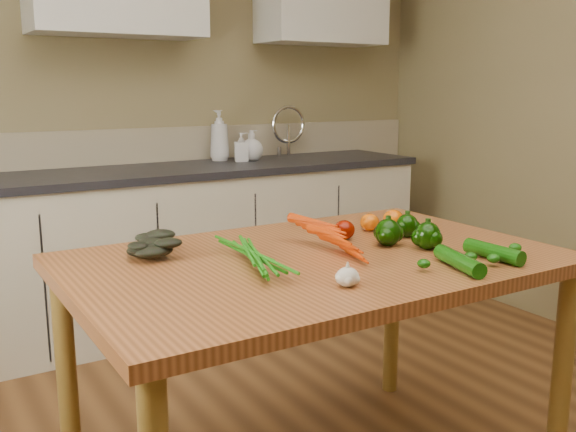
{
  "coord_description": "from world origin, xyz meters",
  "views": [
    {
      "loc": [
        -1.16,
        -1.15,
        1.34
      ],
      "look_at": [
        -0.02,
        0.73,
        0.89
      ],
      "focal_mm": 40.0,
      "sensor_mm": 36.0,
      "label": 1
    }
  ],
  "objects_px": {
    "table": "(315,283)",
    "pepper_b": "(407,226)",
    "leafy_greens": "(150,240)",
    "garlic_bulb": "(348,277)",
    "pepper_c": "(427,236)",
    "soap_bottle_c": "(251,145)",
    "tomato_a": "(344,230)",
    "soap_bottle_b": "(241,147)",
    "zucchini_a": "(494,252)",
    "tomato_c": "(393,219)",
    "pepper_a": "(388,233)",
    "tomato_b": "(370,222)",
    "zucchini_b": "(459,261)",
    "soap_bottle_a": "(219,135)",
    "carrot_bunch": "(307,244)"
  },
  "relations": [
    {
      "from": "pepper_a",
      "to": "soap_bottle_b",
      "type": "bearing_deg",
      "value": 78.3
    },
    {
      "from": "soap_bottle_b",
      "to": "tomato_b",
      "type": "xyz_separation_m",
      "value": [
        -0.28,
        -1.58,
        -0.14
      ]
    },
    {
      "from": "table",
      "to": "soap_bottle_b",
      "type": "distance_m",
      "value": 1.91
    },
    {
      "from": "soap_bottle_b",
      "to": "tomato_c",
      "type": "xyz_separation_m",
      "value": [
        -0.18,
        -1.59,
        -0.14
      ]
    },
    {
      "from": "pepper_b",
      "to": "tomato_a",
      "type": "bearing_deg",
      "value": 158.56
    },
    {
      "from": "soap_bottle_a",
      "to": "zucchini_a",
      "type": "distance_m",
      "value": 2.21
    },
    {
      "from": "pepper_c",
      "to": "zucchini_a",
      "type": "xyz_separation_m",
      "value": [
        0.08,
        -0.2,
        -0.02
      ]
    },
    {
      "from": "soap_bottle_a",
      "to": "garlic_bulb",
      "type": "distance_m",
      "value": 2.29
    },
    {
      "from": "tomato_b",
      "to": "tomato_c",
      "type": "height_order",
      "value": "tomato_c"
    },
    {
      "from": "table",
      "to": "leafy_greens",
      "type": "height_order",
      "value": "leafy_greens"
    },
    {
      "from": "table",
      "to": "soap_bottle_c",
      "type": "bearing_deg",
      "value": 67.68
    },
    {
      "from": "leafy_greens",
      "to": "zucchini_b",
      "type": "height_order",
      "value": "leafy_greens"
    },
    {
      "from": "soap_bottle_b",
      "to": "pepper_c",
      "type": "bearing_deg",
      "value": -166.15
    },
    {
      "from": "leafy_greens",
      "to": "pepper_b",
      "type": "height_order",
      "value": "leafy_greens"
    },
    {
      "from": "soap_bottle_a",
      "to": "tomato_b",
      "type": "xyz_separation_m",
      "value": [
        -0.19,
        -1.68,
        -0.2
      ]
    },
    {
      "from": "pepper_c",
      "to": "pepper_a",
      "type": "bearing_deg",
      "value": 127.9
    },
    {
      "from": "tomato_b",
      "to": "zucchini_a",
      "type": "bearing_deg",
      "value": -81.94
    },
    {
      "from": "soap_bottle_c",
      "to": "tomato_c",
      "type": "bearing_deg",
      "value": -146.86
    },
    {
      "from": "soap_bottle_a",
      "to": "carrot_bunch",
      "type": "distance_m",
      "value": 1.96
    },
    {
      "from": "table",
      "to": "pepper_c",
      "type": "height_order",
      "value": "pepper_c"
    },
    {
      "from": "table",
      "to": "pepper_c",
      "type": "relative_size",
      "value": 17.17
    },
    {
      "from": "carrot_bunch",
      "to": "pepper_b",
      "type": "relative_size",
      "value": 3.52
    },
    {
      "from": "soap_bottle_c",
      "to": "tomato_a",
      "type": "xyz_separation_m",
      "value": [
        -0.52,
        -1.65,
        -0.14
      ]
    },
    {
      "from": "pepper_c",
      "to": "zucchini_a",
      "type": "bearing_deg",
      "value": -68.21
    },
    {
      "from": "soap_bottle_a",
      "to": "pepper_a",
      "type": "xyz_separation_m",
      "value": [
        -0.28,
        -1.89,
        -0.19
      ]
    },
    {
      "from": "soap_bottle_b",
      "to": "tomato_b",
      "type": "relative_size",
      "value": 2.44
    },
    {
      "from": "tomato_a",
      "to": "zucchini_a",
      "type": "height_order",
      "value": "tomato_a"
    },
    {
      "from": "pepper_b",
      "to": "zucchini_a",
      "type": "xyz_separation_m",
      "value": [
        0.02,
        -0.37,
        -0.02
      ]
    },
    {
      "from": "zucchini_b",
      "to": "leafy_greens",
      "type": "bearing_deg",
      "value": 140.66
    },
    {
      "from": "table",
      "to": "zucchini_a",
      "type": "bearing_deg",
      "value": -36.06
    },
    {
      "from": "table",
      "to": "soap_bottle_a",
      "type": "relative_size",
      "value": 5.05
    },
    {
      "from": "soap_bottle_a",
      "to": "tomato_c",
      "type": "bearing_deg",
      "value": 80.12
    },
    {
      "from": "pepper_a",
      "to": "tomato_b",
      "type": "bearing_deg",
      "value": 66.96
    },
    {
      "from": "table",
      "to": "pepper_b",
      "type": "relative_size",
      "value": 18.97
    },
    {
      "from": "pepper_b",
      "to": "pepper_a",
      "type": "bearing_deg",
      "value": -155.55
    },
    {
      "from": "pepper_a",
      "to": "tomato_a",
      "type": "xyz_separation_m",
      "value": [
        -0.07,
        0.15,
        -0.01
      ]
    },
    {
      "from": "garlic_bulb",
      "to": "tomato_c",
      "type": "relative_size",
      "value": 0.8
    },
    {
      "from": "soap_bottle_b",
      "to": "zucchini_b",
      "type": "relative_size",
      "value": 0.76
    },
    {
      "from": "garlic_bulb",
      "to": "pepper_a",
      "type": "distance_m",
      "value": 0.48
    },
    {
      "from": "carrot_bunch",
      "to": "garlic_bulb",
      "type": "xyz_separation_m",
      "value": [
        -0.08,
        -0.32,
        -0.01
      ]
    },
    {
      "from": "pepper_b",
      "to": "tomato_a",
      "type": "height_order",
      "value": "pepper_b"
    },
    {
      "from": "pepper_b",
      "to": "carrot_bunch",
      "type": "bearing_deg",
      "value": -175.4
    },
    {
      "from": "soap_bottle_c",
      "to": "pepper_c",
      "type": "xyz_separation_m",
      "value": [
        -0.36,
        -1.9,
        -0.13
      ]
    },
    {
      "from": "carrot_bunch",
      "to": "leafy_greens",
      "type": "xyz_separation_m",
      "value": [
        -0.43,
        0.24,
        0.02
      ]
    },
    {
      "from": "soap_bottle_c",
      "to": "zucchini_a",
      "type": "height_order",
      "value": "soap_bottle_c"
    },
    {
      "from": "soap_bottle_c",
      "to": "leafy_greens",
      "type": "relative_size",
      "value": 0.83
    },
    {
      "from": "soap_bottle_c",
      "to": "garlic_bulb",
      "type": "distance_m",
      "value": 2.25
    },
    {
      "from": "soap_bottle_c",
      "to": "tomato_a",
      "type": "height_order",
      "value": "soap_bottle_c"
    },
    {
      "from": "soap_bottle_c",
      "to": "pepper_c",
      "type": "relative_size",
      "value": 2.04
    },
    {
      "from": "garlic_bulb",
      "to": "pepper_c",
      "type": "bearing_deg",
      "value": 22.1
    }
  ]
}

